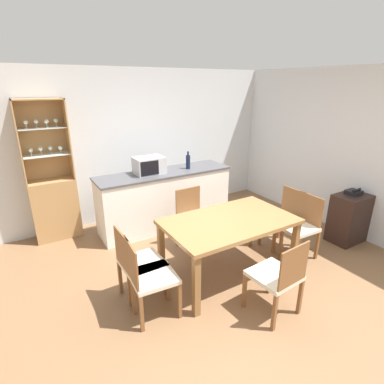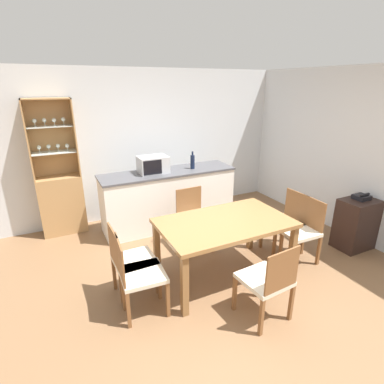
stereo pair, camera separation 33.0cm
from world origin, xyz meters
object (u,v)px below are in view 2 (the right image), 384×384
at_px(dining_chair_side_left_far, 131,261).
at_px(telephone, 362,197).
at_px(dining_table, 225,228).
at_px(dining_chair_side_right_far, 286,222).
at_px(dining_chair_head_far, 194,219).
at_px(side_cabinet, 356,224).
at_px(display_cabinet, 61,195).
at_px(microwave, 153,165).
at_px(dining_chair_head_near, 267,280).
at_px(dining_chair_side_right_near, 301,230).
at_px(dining_chair_side_left_near, 138,274).
at_px(wine_bottle, 193,162).

height_order(dining_chair_side_left_far, telephone, dining_chair_side_left_far).
xyz_separation_m(dining_table, dining_chair_side_right_far, (1.12, 0.14, -0.22)).
height_order(dining_chair_head_far, side_cabinet, dining_chair_head_far).
distance_m(dining_table, dining_chair_side_right_far, 1.15).
distance_m(display_cabinet, dining_chair_side_left_far, 2.13).
bearing_deg(microwave, dining_chair_head_far, -72.04).
bearing_deg(dining_chair_head_far, display_cabinet, -41.09).
relative_size(display_cabinet, dining_chair_head_far, 2.41).
bearing_deg(dining_chair_head_near, dining_chair_side_right_near, 26.47).
height_order(dining_chair_side_right_far, telephone, dining_chair_side_right_far).
bearing_deg(dining_chair_head_far, dining_chair_side_left_far, 29.39).
height_order(display_cabinet, dining_table, display_cabinet).
bearing_deg(dining_chair_side_left_far, dining_chair_side_left_near, -1.33).
distance_m(dining_chair_head_near, microwave, 2.60).
bearing_deg(dining_chair_side_right_near, wine_bottle, 24.88).
relative_size(dining_chair_side_right_far, telephone, 4.24).
height_order(dining_table, dining_chair_side_left_far, dining_chair_side_left_far).
distance_m(dining_table, dining_chair_side_left_far, 1.15).
bearing_deg(microwave, dining_table, -80.34).
distance_m(dining_table, telephone, 2.15).
distance_m(dining_chair_head_near, telephone, 2.24).
distance_m(dining_table, wine_bottle, 1.72).
bearing_deg(dining_chair_side_right_far, side_cabinet, -112.34).
height_order(dining_chair_head_near, side_cabinet, dining_chair_head_near).
relative_size(dining_chair_head_near, microwave, 1.90).
bearing_deg(dining_chair_side_left_far, wine_bottle, 133.46).
bearing_deg(dining_chair_side_right_far, microwave, 41.35).
height_order(dining_chair_side_left_far, dining_chair_side_left_near, same).
xyz_separation_m(dining_table, telephone, (2.14, -0.22, 0.11)).
distance_m(microwave, telephone, 3.11).
bearing_deg(dining_chair_side_right_far, dining_chair_side_left_far, 89.21).
relative_size(display_cabinet, dining_chair_side_left_near, 2.41).
bearing_deg(dining_chair_head_far, telephone, 152.71).
xyz_separation_m(dining_chair_side_right_near, wine_bottle, (-0.74, 1.77, 0.62)).
bearing_deg(microwave, dining_chair_side_right_far, -47.82).
height_order(display_cabinet, dining_chair_side_right_near, display_cabinet).
height_order(dining_table, microwave, microwave).
relative_size(wine_bottle, side_cabinet, 0.39).
bearing_deg(microwave, display_cabinet, 160.27).
relative_size(display_cabinet, dining_chair_side_left_far, 2.41).
distance_m(dining_chair_head_far, telephone, 2.40).
height_order(dining_chair_side_right_far, dining_chair_head_far, same).
bearing_deg(microwave, telephone, -38.34).
relative_size(display_cabinet, dining_chair_head_near, 2.41).
bearing_deg(microwave, dining_chair_side_right_near, -52.56).
height_order(display_cabinet, side_cabinet, display_cabinet).
xyz_separation_m(dining_chair_head_far, telephone, (2.14, -1.03, 0.33)).
relative_size(dining_table, telephone, 7.60).
height_order(display_cabinet, dining_chair_side_left_far, display_cabinet).
bearing_deg(display_cabinet, dining_chair_head_far, -39.59).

